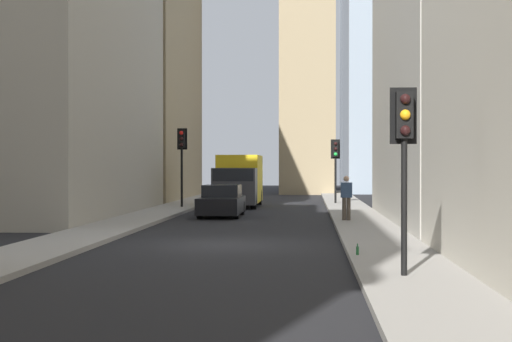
{
  "coord_description": "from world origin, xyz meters",
  "views": [
    {
      "loc": [
        -22.18,
        -2.45,
        2.25
      ],
      "look_at": [
        13.44,
        -0.03,
        2.02
      ],
      "focal_mm": 54.7,
      "sensor_mm": 36.0,
      "label": 1
    }
  ],
  "objects_px": {
    "delivery_truck": "(239,180)",
    "discarded_bottle": "(357,250)",
    "sedan_black": "(222,202)",
    "traffic_light_far_junction": "(335,156)",
    "traffic_light_foreground": "(404,137)",
    "pedestrian": "(346,196)",
    "traffic_light_midblock": "(182,149)"
  },
  "relations": [
    {
      "from": "sedan_black",
      "to": "traffic_light_far_junction",
      "type": "height_order",
      "value": "traffic_light_far_junction"
    },
    {
      "from": "traffic_light_far_junction",
      "to": "traffic_light_midblock",
      "type": "bearing_deg",
      "value": 119.89
    },
    {
      "from": "traffic_light_foreground",
      "to": "pedestrian",
      "type": "relative_size",
      "value": 2.11
    },
    {
      "from": "delivery_truck",
      "to": "traffic_light_far_junction",
      "type": "relative_size",
      "value": 1.78
    },
    {
      "from": "traffic_light_foreground",
      "to": "traffic_light_far_junction",
      "type": "distance_m",
      "value": 29.26
    },
    {
      "from": "delivery_truck",
      "to": "discarded_bottle",
      "type": "bearing_deg",
      "value": -168.24
    },
    {
      "from": "discarded_bottle",
      "to": "pedestrian",
      "type": "bearing_deg",
      "value": -1.47
    },
    {
      "from": "delivery_truck",
      "to": "pedestrian",
      "type": "bearing_deg",
      "value": -156.43
    },
    {
      "from": "sedan_black",
      "to": "traffic_light_foreground",
      "type": "bearing_deg",
      "value": -163.43
    },
    {
      "from": "sedan_black",
      "to": "discarded_bottle",
      "type": "relative_size",
      "value": 15.93
    },
    {
      "from": "traffic_light_foreground",
      "to": "traffic_light_midblock",
      "type": "relative_size",
      "value": 0.9
    },
    {
      "from": "traffic_light_midblock",
      "to": "traffic_light_far_junction",
      "type": "xyz_separation_m",
      "value": [
        4.63,
        -8.05,
        -0.33
      ]
    },
    {
      "from": "traffic_light_foreground",
      "to": "traffic_light_midblock",
      "type": "distance_m",
      "value": 26.02
    },
    {
      "from": "traffic_light_far_junction",
      "to": "pedestrian",
      "type": "distance_m",
      "value": 14.07
    },
    {
      "from": "traffic_light_foreground",
      "to": "traffic_light_far_junction",
      "type": "height_order",
      "value": "traffic_light_foreground"
    },
    {
      "from": "traffic_light_far_junction",
      "to": "pedestrian",
      "type": "xyz_separation_m",
      "value": [
        -13.97,
        0.05,
        -1.71
      ]
    },
    {
      "from": "delivery_truck",
      "to": "discarded_bottle",
      "type": "distance_m",
      "value": 24.57
    },
    {
      "from": "delivery_truck",
      "to": "traffic_light_midblock",
      "type": "xyz_separation_m",
      "value": [
        -2.82,
        2.69,
        1.66
      ]
    },
    {
      "from": "discarded_bottle",
      "to": "traffic_light_foreground",
      "type": "bearing_deg",
      "value": -168.77
    },
    {
      "from": "traffic_light_foreground",
      "to": "discarded_bottle",
      "type": "xyz_separation_m",
      "value": [
        3.43,
        0.68,
        -2.56
      ]
    },
    {
      "from": "delivery_truck",
      "to": "sedan_black",
      "type": "xyz_separation_m",
      "value": [
        -8.35,
        -0.0,
        -0.8
      ]
    },
    {
      "from": "delivery_truck",
      "to": "traffic_light_foreground",
      "type": "height_order",
      "value": "traffic_light_foreground"
    },
    {
      "from": "sedan_black",
      "to": "delivery_truck",
      "type": "bearing_deg",
      "value": 0.0
    },
    {
      "from": "traffic_light_midblock",
      "to": "traffic_light_far_junction",
      "type": "height_order",
      "value": "traffic_light_midblock"
    },
    {
      "from": "sedan_black",
      "to": "traffic_light_foreground",
      "type": "relative_size",
      "value": 1.18
    },
    {
      "from": "traffic_light_midblock",
      "to": "pedestrian",
      "type": "bearing_deg",
      "value": -139.42
    },
    {
      "from": "traffic_light_far_junction",
      "to": "discarded_bottle",
      "type": "xyz_separation_m",
      "value": [
        -25.83,
        0.36,
        -2.55
      ]
    },
    {
      "from": "traffic_light_midblock",
      "to": "traffic_light_far_junction",
      "type": "bearing_deg",
      "value": -60.11
    },
    {
      "from": "discarded_bottle",
      "to": "sedan_black",
      "type": "bearing_deg",
      "value": 17.71
    },
    {
      "from": "sedan_black",
      "to": "pedestrian",
      "type": "relative_size",
      "value": 2.5
    },
    {
      "from": "delivery_truck",
      "to": "sedan_black",
      "type": "height_order",
      "value": "delivery_truck"
    },
    {
      "from": "traffic_light_foreground",
      "to": "pedestrian",
      "type": "bearing_deg",
      "value": 1.41
    }
  ]
}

